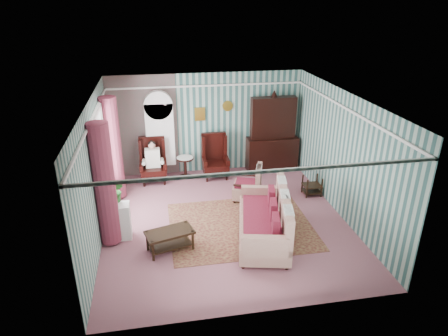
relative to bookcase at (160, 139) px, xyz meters
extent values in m
plane|color=#91545A|center=(1.35, -2.84, -1.12)|extent=(6.00, 6.00, 0.00)
cube|color=#345F5A|center=(1.35, 0.16, 0.33)|extent=(5.50, 0.02, 2.90)
cube|color=#345F5A|center=(1.35, -5.84, 0.33)|extent=(5.50, 0.02, 2.90)
cube|color=#345F5A|center=(-1.40, -2.84, 0.33)|extent=(0.02, 6.00, 2.90)
cube|color=#345F5A|center=(4.10, -2.84, 0.33)|extent=(0.02, 6.00, 2.90)
cube|color=white|center=(1.35, -2.84, 1.78)|extent=(5.50, 6.00, 0.02)
cube|color=#894655|center=(-0.45, 0.15, 0.33)|extent=(1.90, 0.01, 2.90)
cube|color=white|center=(1.35, -2.84, 1.43)|extent=(5.50, 6.00, 0.05)
cube|color=white|center=(-1.37, -2.24, 0.43)|extent=(0.04, 1.50, 1.90)
cylinder|color=brown|center=(-1.20, -3.29, 0.23)|extent=(0.44, 0.44, 2.60)
cylinder|color=brown|center=(-1.20, -1.19, 0.23)|extent=(0.44, 0.44, 2.60)
cube|color=#AB8C2D|center=(1.15, 0.13, 0.63)|extent=(0.30, 0.03, 0.38)
cube|color=silver|center=(0.00, 0.00, 0.00)|extent=(0.80, 0.28, 2.24)
cube|color=black|center=(3.25, -0.12, 0.06)|extent=(1.50, 0.56, 2.36)
cube|color=black|center=(-0.25, -0.39, -0.50)|extent=(0.76, 0.80, 1.25)
cube|color=black|center=(1.50, -0.39, -0.50)|extent=(0.76, 0.80, 1.25)
cylinder|color=black|center=(0.65, -0.24, -0.82)|extent=(0.50, 0.50, 0.60)
cube|color=black|center=(3.82, -1.94, -0.85)|extent=(0.45, 0.38, 0.54)
cube|color=silver|center=(-1.05, -3.14, -0.72)|extent=(0.55, 0.35, 0.80)
cube|color=#4A181F|center=(1.65, -3.14, -1.11)|extent=(3.20, 2.60, 0.01)
cube|color=#C5B398|center=(2.00, -3.76, -0.67)|extent=(1.46, 2.42, 0.90)
cube|color=#BEAB93|center=(2.09, -1.87, -0.68)|extent=(0.96, 0.97, 0.88)
cube|color=black|center=(0.02, -3.80, -0.90)|extent=(1.06, 0.74, 0.44)
imported|color=#184E18|center=(-1.15, -3.23, -0.13)|extent=(0.42, 0.40, 0.38)
imported|color=#22541A|center=(-1.00, -3.00, -0.07)|extent=(0.33, 0.30, 0.50)
imported|color=#19521D|center=(-1.17, -3.05, -0.12)|extent=(0.29, 0.29, 0.39)
camera|label=1|loc=(-0.10, -10.79, 3.73)|focal=32.00mm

